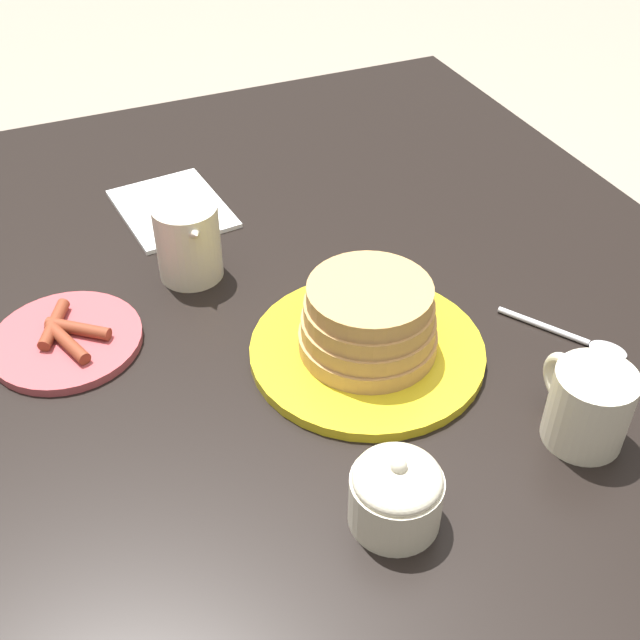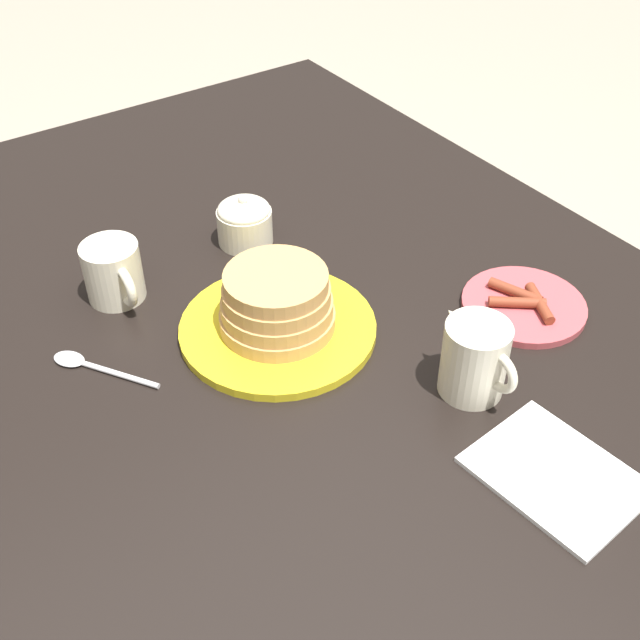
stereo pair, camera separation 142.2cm
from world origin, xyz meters
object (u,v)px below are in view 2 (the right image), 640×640
(side_plate_bacon, at_px, (524,305))
(sugar_bowl, at_px, (244,221))
(pancake_plate, at_px, (277,311))
(creamer_pitcher, at_px, (474,357))
(napkin, at_px, (556,475))
(spoon, at_px, (87,365))
(coffee_mug, at_px, (114,272))

(side_plate_bacon, bearing_deg, sugar_bowl, -147.31)
(pancake_plate, xyz_separation_m, creamer_pitcher, (0.22, 0.13, 0.01))
(sugar_bowl, height_order, napkin, sugar_bowl)
(spoon, bearing_deg, pancake_plate, 71.05)
(creamer_pitcher, xyz_separation_m, sugar_bowl, (-0.42, -0.06, -0.01))
(side_plate_bacon, bearing_deg, pancake_plate, -116.36)
(coffee_mug, height_order, napkin, coffee_mug)
(napkin, bearing_deg, creamer_pitcher, 173.94)
(creamer_pitcher, height_order, spoon, creamer_pitcher)
(creamer_pitcher, bearing_deg, coffee_mug, -145.99)
(creamer_pitcher, bearing_deg, sugar_bowl, -171.74)
(side_plate_bacon, height_order, creamer_pitcher, creamer_pitcher)
(creamer_pitcher, distance_m, spoon, 0.46)
(napkin, relative_size, spoon, 1.36)
(side_plate_bacon, xyz_separation_m, napkin, (0.22, -0.18, -0.00))
(coffee_mug, relative_size, sugar_bowl, 1.31)
(sugar_bowl, bearing_deg, side_plate_bacon, 32.69)
(sugar_bowl, distance_m, spoon, 0.32)
(pancake_plate, distance_m, spoon, 0.24)
(coffee_mug, distance_m, napkin, 0.61)
(creamer_pitcher, xyz_separation_m, napkin, (0.15, -0.02, -0.05))
(coffee_mug, xyz_separation_m, sugar_bowl, (-0.02, 0.21, -0.01))
(sugar_bowl, xyz_separation_m, spoon, (0.12, -0.30, -0.03))
(side_plate_bacon, xyz_separation_m, sugar_bowl, (-0.35, -0.22, 0.03))
(coffee_mug, bearing_deg, creamer_pitcher, 34.01)
(creamer_pitcher, bearing_deg, napkin, -6.06)
(side_plate_bacon, height_order, coffee_mug, coffee_mug)
(napkin, bearing_deg, spoon, -142.40)
(spoon, bearing_deg, creamer_pitcher, 50.65)
(sugar_bowl, distance_m, napkin, 0.57)
(napkin, xyz_separation_m, spoon, (-0.44, -0.34, 0.00))
(side_plate_bacon, bearing_deg, coffee_mug, -127.37)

